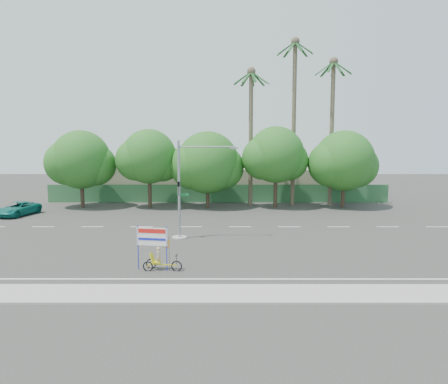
{
  "coord_description": "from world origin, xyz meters",
  "views": [
    {
      "loc": [
        0.73,
        -26.75,
        7.17
      ],
      "look_at": [
        0.7,
        2.76,
        3.5
      ],
      "focal_mm": 35.0,
      "sensor_mm": 36.0,
      "label": 1
    }
  ],
  "objects": [
    {
      "name": "tree_far_right",
      "position": [
        12.95,
        18.0,
        4.64
      ],
      "size": [
        7.38,
        6.2,
        7.94
      ],
      "color": "#473828",
      "rests_on": "ground"
    },
    {
      "name": "fence",
      "position": [
        0.0,
        21.5,
        1.0
      ],
      "size": [
        38.0,
        0.08,
        2.0
      ],
      "primitive_type": "cube",
      "color": "#336B3D",
      "rests_on": "ground"
    },
    {
      "name": "pickup_truck",
      "position": [
        -18.43,
        13.18,
        0.63
      ],
      "size": [
        3.18,
        4.91,
        1.26
      ],
      "primitive_type": "imported",
      "rotation": [
        0.0,
        0.0,
        -0.26
      ],
      "color": "#0F6D61",
      "rests_on": "ground"
    },
    {
      "name": "sidewalk_near",
      "position": [
        0.0,
        -7.5,
        0.06
      ],
      "size": [
        50.0,
        2.4,
        0.12
      ],
      "primitive_type": "cube",
      "color": "gray",
      "rests_on": "ground"
    },
    {
      "name": "building_right",
      "position": [
        8.0,
        26.0,
        1.8
      ],
      "size": [
        14.0,
        8.0,
        3.6
      ],
      "primitive_type": "cube",
      "color": "#B4A88F",
      "rests_on": "ground"
    },
    {
      "name": "tree_far_left",
      "position": [
        -14.05,
        18.0,
        4.76
      ],
      "size": [
        7.14,
        6.0,
        7.96
      ],
      "color": "#473828",
      "rests_on": "ground"
    },
    {
      "name": "tree_left",
      "position": [
        -7.05,
        18.0,
        5.06
      ],
      "size": [
        6.66,
        5.6,
        8.07
      ],
      "color": "#473828",
      "rests_on": "ground"
    },
    {
      "name": "tree_center",
      "position": [
        -1.05,
        18.0,
        4.47
      ],
      "size": [
        7.62,
        6.4,
        7.85
      ],
      "color": "#473828",
      "rests_on": "ground"
    },
    {
      "name": "palm_mid",
      "position": [
        12.0,
        19.5,
        9.4
      ],
      "size": [
        3.73,
        3.79,
        15.45
      ],
      "color": "#70604C",
      "rests_on": "ground"
    },
    {
      "name": "ground",
      "position": [
        0.0,
        0.0,
        0.0
      ],
      "size": [
        120.0,
        120.0,
        0.0
      ],
      "primitive_type": "plane",
      "color": "#33302D",
      "rests_on": "ground"
    },
    {
      "name": "palm_tall",
      "position": [
        8.0,
        19.5,
        10.46
      ],
      "size": [
        3.73,
        3.79,
        17.45
      ],
      "color": "#70604C",
      "rests_on": "ground"
    },
    {
      "name": "traffic_signal",
      "position": [
        -2.2,
        3.98,
        2.92
      ],
      "size": [
        4.72,
        1.1,
        7.0
      ],
      "color": "gray",
      "rests_on": "ground"
    },
    {
      "name": "trike_billboard",
      "position": [
        -2.96,
        -3.65,
        1.0
      ],
      "size": [
        2.49,
        0.79,
        2.47
      ],
      "rotation": [
        0.0,
        0.0,
        -0.17
      ],
      "color": "black",
      "rests_on": "ground"
    },
    {
      "name": "palm_short",
      "position": [
        3.5,
        19.5,
        8.86
      ],
      "size": [
        3.73,
        3.79,
        14.45
      ],
      "color": "#70604C",
      "rests_on": "ground"
    },
    {
      "name": "tree_right",
      "position": [
        5.95,
        18.0,
        5.24
      ],
      "size": [
        6.9,
        5.8,
        8.36
      ],
      "color": "#473828",
      "rests_on": "ground"
    },
    {
      "name": "building_left",
      "position": [
        -10.0,
        26.0,
        2.0
      ],
      "size": [
        12.0,
        8.0,
        4.0
      ],
      "primitive_type": "cube",
      "color": "#B4A88F",
      "rests_on": "ground"
    }
  ]
}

